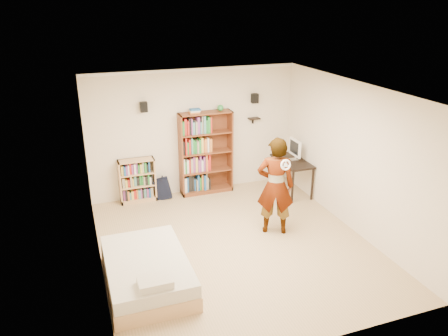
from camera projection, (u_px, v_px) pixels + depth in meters
The scene contains 14 objects.
ground at pixel (235, 245), 7.60m from camera, with size 4.50×5.00×0.01m, color tan.
room_shell at pixel (236, 149), 6.97m from camera, with size 4.52×5.02×2.71m.
crown_molding at pixel (237, 93), 6.64m from camera, with size 4.50×5.00×0.06m.
speaker_left at pixel (144, 107), 8.66m from camera, with size 0.14×0.12×0.20m, color black.
speaker_right at pixel (255, 98), 9.41m from camera, with size 0.14×0.12×0.20m, color black.
wall_shelf at pixel (254, 119), 9.58m from camera, with size 0.25×0.16×0.03m, color black.
tall_bookshelf at pixel (206, 153), 9.39m from camera, with size 1.14×0.33×1.80m, color brown, non-canonical shape.
low_bookshelf at pixel (137, 181), 9.10m from camera, with size 0.74×0.28×0.93m, color tan, non-canonical shape.
computer_desk at pixel (291, 176), 9.56m from camera, with size 0.55×1.09×0.75m, color black, non-canonical shape.
imac at pixel (294, 150), 9.39m from camera, with size 0.09×0.45×0.45m, color white, non-canonical shape.
daybed at pixel (147, 268), 6.48m from camera, with size 1.18×1.82×0.54m, color beige, non-canonical shape.
person at pixel (275, 186), 7.74m from camera, with size 0.66×0.43×1.81m, color black.
wii_wheel at pixel (286, 165), 7.25m from camera, with size 0.19×0.19×0.03m, color white.
navy_bag at pixel (163, 188), 9.30m from camera, with size 0.35×0.22×0.47m, color black, non-canonical shape.
Camera 1 is at (-2.40, -6.15, 4.00)m, focal length 35.00 mm.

